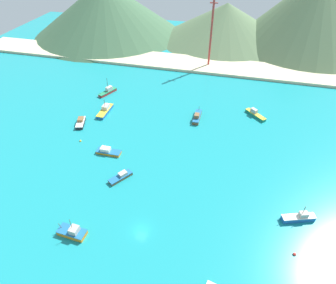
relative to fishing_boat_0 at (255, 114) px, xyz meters
name	(u,v)px	position (x,y,z in m)	size (l,w,h in m)	color
ground	(170,153)	(-25.94, -28.51, -1.09)	(260.00, 280.00, 0.50)	teal
fishing_boat_0	(255,114)	(0.00, 0.00, 0.00)	(7.95, 7.81, 2.60)	#198466
fishing_boat_1	(73,232)	(-41.36, -63.46, 0.10)	(7.03, 3.43, 5.91)	orange
fishing_boat_2	(197,117)	(-20.93, -7.37, 0.08)	(2.43, 8.95, 2.92)	brown
fishing_boat_3	(81,122)	(-61.32, -21.05, -0.05)	(4.53, 7.49, 2.08)	#232328
fishing_boat_4	(121,177)	(-37.08, -43.17, -0.18)	(5.96, 7.28, 1.84)	brown
fishing_boat_6	(108,151)	(-45.22, -33.68, -0.10)	(7.91, 2.79, 2.07)	orange
fishing_boat_7	(299,217)	(11.33, -45.84, 0.09)	(8.53, 4.55, 5.09)	#1E5BA8
fishing_boat_8	(108,91)	(-60.88, 2.60, 0.09)	(5.53, 8.90, 6.81)	red
fishing_boat_9	(105,110)	(-55.97, -11.47, 0.05)	(2.97, 10.08, 5.21)	#1E5BA8
buoy_0	(80,141)	(-56.73, -30.33, -0.72)	(0.67, 0.67, 0.67)	gold
buoy_1	(294,254)	(9.65, -56.00, -0.70)	(0.78, 0.78, 0.78)	red
beach_strip	(203,65)	(-25.94, 40.24, -0.24)	(247.00, 18.80, 1.20)	beige
hill_west	(106,8)	(-90.98, 73.80, 14.41)	(90.16, 90.16, 30.50)	#3D6042
hill_central	(226,22)	(-19.76, 81.56, 9.42)	(76.64, 76.64, 20.52)	#56704C
hill_east	(316,9)	(26.98, 82.41, 19.05)	(82.95, 82.95, 39.78)	#56704C
radio_tower	(212,29)	(-23.42, 40.09, 17.45)	(3.59, 2.87, 35.86)	#B7332D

